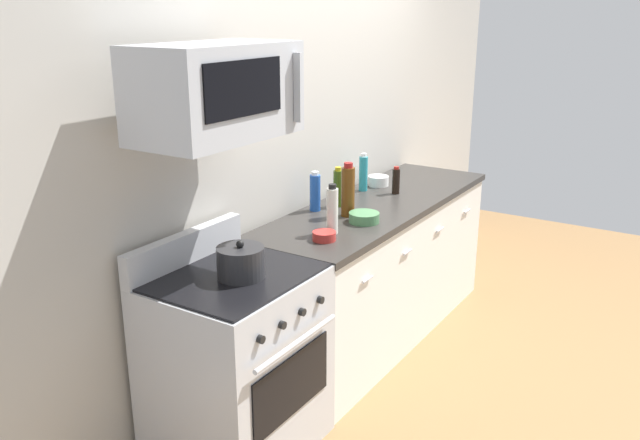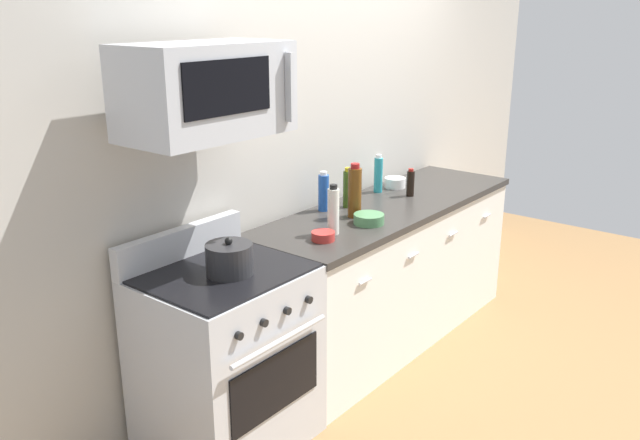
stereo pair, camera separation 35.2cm
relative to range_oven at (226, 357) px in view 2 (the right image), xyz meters
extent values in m
plane|color=olive|center=(1.43, 0.00, -0.47)|extent=(6.24, 6.24, 0.00)
cube|color=#B7B2A8|center=(1.43, 0.41, 0.88)|extent=(5.20, 0.10, 2.70)
cube|color=silver|center=(1.43, 0.00, -0.03)|extent=(2.08, 0.62, 0.88)
cube|color=#2D2B28|center=(1.43, 0.00, 0.43)|extent=(2.11, 0.65, 0.04)
cube|color=black|center=(1.43, -0.28, -0.42)|extent=(2.08, 0.02, 0.10)
cylinder|color=silver|center=(0.70, -0.33, 0.25)|extent=(0.10, 0.02, 0.02)
cylinder|color=silver|center=(1.19, -0.33, 0.25)|extent=(0.10, 0.02, 0.02)
cylinder|color=silver|center=(1.67, -0.33, 0.25)|extent=(0.10, 0.02, 0.02)
cylinder|color=silver|center=(2.16, -0.33, 0.25)|extent=(0.10, 0.02, 0.02)
cube|color=#B7BABF|center=(0.00, 0.00, -0.01)|extent=(0.76, 0.64, 0.91)
cube|color=black|center=(0.00, -0.33, -0.02)|extent=(0.58, 0.01, 0.30)
cylinder|color=#B7BABF|center=(0.00, -0.36, 0.21)|extent=(0.61, 0.02, 0.02)
cube|color=#B7BABF|center=(0.00, 0.29, 0.52)|extent=(0.76, 0.06, 0.16)
cube|color=black|center=(0.00, 0.00, 0.45)|extent=(0.73, 0.61, 0.01)
cylinder|color=black|center=(-0.23, -0.34, 0.32)|extent=(0.04, 0.02, 0.04)
cylinder|color=black|center=(-0.08, -0.34, 0.32)|extent=(0.04, 0.02, 0.04)
cylinder|color=black|center=(0.08, -0.34, 0.32)|extent=(0.04, 0.02, 0.04)
cylinder|color=black|center=(0.23, -0.34, 0.32)|extent=(0.04, 0.02, 0.04)
cube|color=#B7BABF|center=(0.00, 0.05, 1.28)|extent=(0.74, 0.40, 0.40)
cube|color=black|center=(-0.06, -0.16, 1.31)|extent=(0.48, 0.01, 0.22)
cube|color=#B7BABF|center=(0.30, -0.17, 1.28)|extent=(0.02, 0.04, 0.30)
cylinder|color=black|center=(1.66, -0.01, 0.53)|extent=(0.05, 0.05, 0.16)
cylinder|color=maroon|center=(1.66, -0.01, 0.62)|extent=(0.03, 0.03, 0.02)
cylinder|color=#1E4CA5|center=(1.05, 0.23, 0.56)|extent=(0.06, 0.06, 0.22)
cylinder|color=silver|center=(1.05, 0.23, 0.68)|extent=(0.04, 0.04, 0.02)
cylinder|color=#59330F|center=(1.07, 0.01, 0.60)|extent=(0.08, 0.08, 0.29)
cylinder|color=maroon|center=(1.07, 0.01, 0.76)|extent=(0.05, 0.05, 0.03)
cylinder|color=#385114|center=(1.20, 0.16, 0.56)|extent=(0.06, 0.06, 0.22)
cylinder|color=#B29919|center=(1.20, 0.16, 0.69)|extent=(0.04, 0.04, 0.02)
cylinder|color=silver|center=(0.75, -0.08, 0.58)|extent=(0.06, 0.06, 0.25)
cylinder|color=black|center=(0.75, -0.08, 0.71)|extent=(0.04, 0.04, 0.02)
cylinder|color=teal|center=(1.61, 0.21, 0.57)|extent=(0.06, 0.06, 0.23)
cylinder|color=white|center=(1.61, 0.21, 0.69)|extent=(0.04, 0.04, 0.02)
cylinder|color=white|center=(1.78, 0.18, 0.48)|extent=(0.14, 0.14, 0.07)
torus|color=white|center=(1.78, 0.18, 0.51)|extent=(0.14, 0.14, 0.01)
cylinder|color=white|center=(1.78, 0.18, 0.46)|extent=(0.08, 0.08, 0.01)
cylinder|color=#477A4C|center=(1.01, -0.13, 0.48)|extent=(0.17, 0.17, 0.06)
torus|color=#477A4C|center=(1.01, -0.13, 0.50)|extent=(0.17, 0.17, 0.01)
cylinder|color=#477A4C|center=(1.01, -0.13, 0.46)|extent=(0.10, 0.10, 0.01)
cylinder|color=#B72D28|center=(0.63, -0.10, 0.47)|extent=(0.12, 0.12, 0.05)
torus|color=#B72D28|center=(0.63, -0.10, 0.49)|extent=(0.12, 0.12, 0.01)
cylinder|color=#B72D28|center=(0.63, -0.10, 0.45)|extent=(0.07, 0.07, 0.01)
cylinder|color=#262628|center=(0.00, -0.05, 0.52)|extent=(0.22, 0.22, 0.14)
sphere|color=black|center=(0.00, -0.05, 0.61)|extent=(0.04, 0.04, 0.04)
camera|label=1|loc=(-2.16, -1.86, 1.63)|focal=37.36mm
camera|label=2|loc=(-1.96, -2.14, 1.63)|focal=37.36mm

